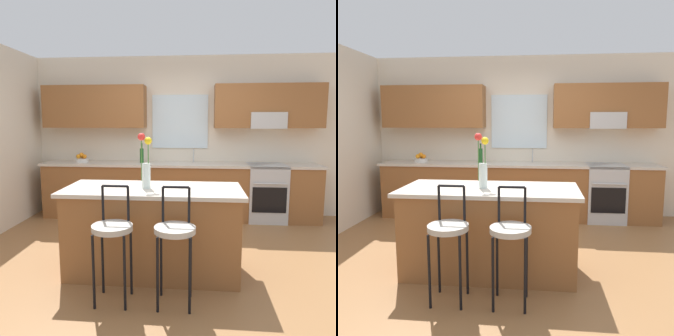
% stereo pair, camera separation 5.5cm
% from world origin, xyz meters
% --- Properties ---
extents(ground_plane, '(14.00, 14.00, 0.00)m').
position_xyz_m(ground_plane, '(0.00, 0.00, 0.00)').
color(ground_plane, olive).
extents(back_wall_assembly, '(5.60, 0.50, 2.70)m').
position_xyz_m(back_wall_assembly, '(0.03, 1.98, 1.51)').
color(back_wall_assembly, beige).
rests_on(back_wall_assembly, ground).
extents(counter_run, '(4.56, 0.64, 0.92)m').
position_xyz_m(counter_run, '(0.00, 1.70, 0.47)').
color(counter_run, brown).
rests_on(counter_run, ground).
extents(sink_faucet, '(0.02, 0.13, 0.23)m').
position_xyz_m(sink_faucet, '(0.24, 1.84, 1.06)').
color(sink_faucet, '#B7BABC').
rests_on(sink_faucet, counter_run).
extents(oven_range, '(0.60, 0.64, 0.92)m').
position_xyz_m(oven_range, '(1.42, 1.68, 0.46)').
color(oven_range, '#B7BABC').
rests_on(oven_range, ground).
extents(kitchen_island, '(1.85, 0.81, 0.92)m').
position_xyz_m(kitchen_island, '(-0.15, -0.36, 0.46)').
color(kitchen_island, brown).
rests_on(kitchen_island, ground).
extents(bar_stool_near, '(0.36, 0.36, 1.04)m').
position_xyz_m(bar_stool_near, '(-0.42, -0.98, 0.64)').
color(bar_stool_near, black).
rests_on(bar_stool_near, ground).
extents(bar_stool_middle, '(0.36, 0.36, 1.04)m').
position_xyz_m(bar_stool_middle, '(0.13, -0.98, 0.64)').
color(bar_stool_middle, black).
rests_on(bar_stool_middle, ground).
extents(flower_vase, '(0.14, 0.09, 0.57)m').
position_xyz_m(flower_vase, '(-0.22, -0.40, 1.16)').
color(flower_vase, silver).
rests_on(flower_vase, kitchen_island).
extents(fruit_bowl_oranges, '(0.24, 0.24, 0.16)m').
position_xyz_m(fruit_bowl_oranges, '(-1.66, 1.70, 0.97)').
color(fruit_bowl_oranges, silver).
rests_on(fruit_bowl_oranges, counter_run).
extents(bottle_olive_oil, '(0.06, 0.06, 0.32)m').
position_xyz_m(bottle_olive_oil, '(-0.62, 1.70, 1.05)').
color(bottle_olive_oil, '#1E5923').
rests_on(bottle_olive_oil, counter_run).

